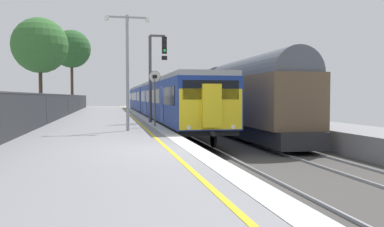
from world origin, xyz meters
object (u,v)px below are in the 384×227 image
background_tree_left (40,47)px  commuter_train_at_platform (156,100)px  freight_train_adjacent_track (188,96)px  platform_lamp_mid (127,62)px  speed_limit_sign (155,91)px  background_tree_centre (71,50)px  signal_gantry (155,68)px

background_tree_left → commuter_train_at_platform: bearing=13.9°
freight_train_adjacent_track → platform_lamp_mid: platform_lamp_mid is taller
speed_limit_sign → background_tree_centre: size_ratio=0.31×
commuter_train_at_platform → speed_limit_sign: commuter_train_at_platform is taller
signal_gantry → background_tree_centre: background_tree_centre is taller
platform_lamp_mid → commuter_train_at_platform: bearing=79.6°
commuter_train_at_platform → background_tree_left: bearing=-166.1°
commuter_train_at_platform → background_tree_left: background_tree_left is taller
speed_limit_sign → background_tree_left: bearing=119.7°
speed_limit_sign → signal_gantry: bearing=83.8°
commuter_train_at_platform → background_tree_left: size_ratio=5.23×
commuter_train_at_platform → platform_lamp_mid: (-3.32, -18.12, 1.82)m
freight_train_adjacent_track → speed_limit_sign: 22.13m
speed_limit_sign → background_tree_left: 15.92m
platform_lamp_mid → background_tree_centre: bearing=99.6°
freight_train_adjacent_track → speed_limit_sign: (-5.85, -21.35, 0.23)m
freight_train_adjacent_track → background_tree_left: size_ratio=6.72×
signal_gantry → commuter_train_at_platform: bearing=83.2°
signal_gantry → background_tree_left: bearing=128.5°
speed_limit_sign → background_tree_left: background_tree_left is taller
speed_limit_sign → background_tree_centre: (-6.74, 28.74, 5.18)m
platform_lamp_mid → background_tree_centre: background_tree_centre is taller
background_tree_left → signal_gantry: bearing=-51.5°
background_tree_centre → speed_limit_sign: bearing=-76.8°
freight_train_adjacent_track → background_tree_centre: (-12.59, 7.39, 5.40)m
speed_limit_sign → freight_train_adjacent_track: bearing=74.7°
background_tree_left → freight_train_adjacent_track: bearing=30.3°
speed_limit_sign → platform_lamp_mid: platform_lamp_mid is taller
freight_train_adjacent_track → background_tree_left: (-13.53, -7.89, 3.90)m
signal_gantry → speed_limit_sign: size_ratio=1.82×
freight_train_adjacent_track → platform_lamp_mid: 24.80m
speed_limit_sign → commuter_train_at_platform: bearing=83.3°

